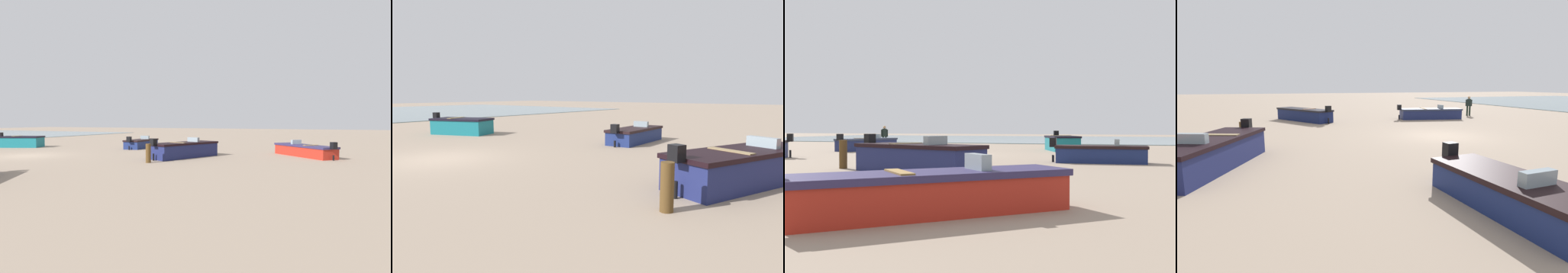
% 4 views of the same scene
% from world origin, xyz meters
% --- Properties ---
extents(ground_plane, '(160.00, 160.00, 0.00)m').
position_xyz_m(ground_plane, '(0.00, 0.00, 0.00)').
color(ground_plane, gray).
extents(boat_teal_0, '(2.81, 3.77, 1.28)m').
position_xyz_m(boat_teal_0, '(-5.17, -6.67, 0.49)').
color(boat_teal_0, '#156D7A').
rests_on(boat_teal_0, ground).
extents(boat_navy_1, '(5.02, 3.12, 1.27)m').
position_xyz_m(boat_navy_1, '(-3.05, 9.87, 0.49)').
color(boat_navy_1, navy).
rests_on(boat_navy_1, ground).
extents(boat_navy_3, '(4.07, 1.57, 1.05)m').
position_xyz_m(boat_navy_3, '(-8.39, 3.41, 0.38)').
color(boat_navy_3, navy).
rests_on(boat_navy_3, ground).
extents(mooring_post_near_water, '(0.28, 0.28, 1.04)m').
position_xyz_m(mooring_post_near_water, '(0.25, 9.24, 0.52)').
color(mooring_post_near_water, '#50371B').
rests_on(mooring_post_near_water, ground).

